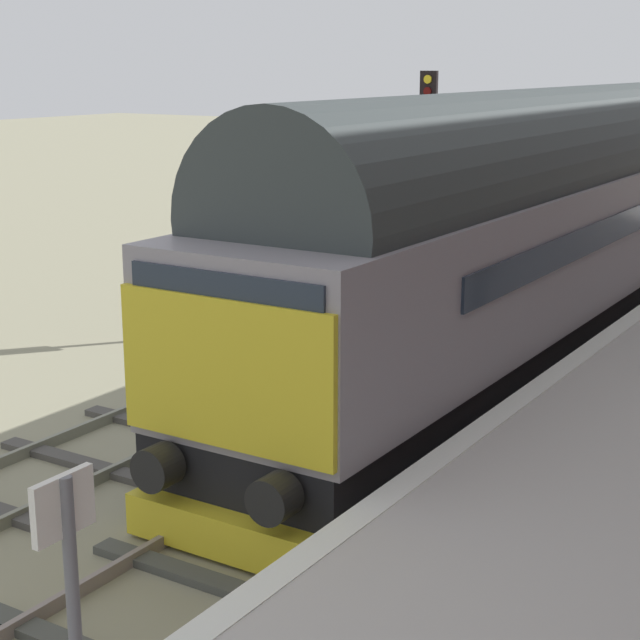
% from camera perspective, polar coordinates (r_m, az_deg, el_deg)
% --- Properties ---
extents(ground_plane, '(140.00, 140.00, 0.00)m').
position_cam_1_polar(ground_plane, '(13.74, 3.41, -7.60)').
color(ground_plane, gray).
rests_on(ground_plane, ground).
extents(track_main, '(2.50, 60.00, 0.15)m').
position_cam_1_polar(track_main, '(13.72, 3.42, -7.38)').
color(track_main, gray).
rests_on(track_main, ground).
extents(track_adjacent_west, '(2.50, 60.00, 0.15)m').
position_cam_1_polar(track_adjacent_west, '(15.44, -7.26, -4.98)').
color(track_adjacent_west, slate).
rests_on(track_adjacent_west, ground).
extents(diesel_locomotive, '(2.74, 18.43, 4.68)m').
position_cam_1_polar(diesel_locomotive, '(18.13, 12.25, 5.57)').
color(diesel_locomotive, black).
rests_on(diesel_locomotive, ground).
extents(signal_post_near, '(0.44, 0.22, 4.01)m').
position_cam_1_polar(signal_post_near, '(19.51, -3.04, 6.89)').
color(signal_post_near, gray).
rests_on(signal_post_near, ground).
extents(signal_post_mid, '(0.44, 0.22, 4.90)m').
position_cam_1_polar(signal_post_mid, '(25.34, 6.04, 9.77)').
color(signal_post_mid, gray).
rests_on(signal_post_mid, ground).
extents(platform_number_sign, '(0.10, 0.44, 1.86)m').
position_cam_1_polar(platform_number_sign, '(6.13, -13.75, -13.81)').
color(platform_number_sign, slate).
rests_on(platform_number_sign, station_platform).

